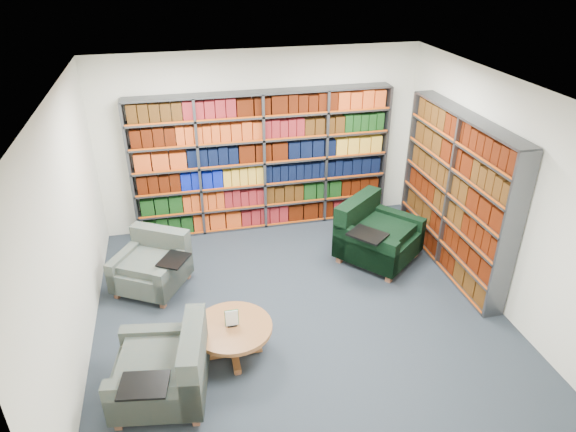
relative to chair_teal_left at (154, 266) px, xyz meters
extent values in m
cube|color=#1C222D|center=(1.76, -0.99, -0.31)|extent=(5.00, 5.00, 0.01)
cube|color=white|center=(1.76, -0.99, 2.50)|extent=(5.00, 5.00, 0.01)
cube|color=white|center=(1.76, 1.52, 1.10)|extent=(5.00, 0.01, 2.80)
cube|color=white|center=(1.76, -3.49, 1.10)|extent=(5.00, 0.01, 2.80)
cube|color=white|center=(-0.75, -0.99, 1.10)|extent=(0.01, 5.00, 2.80)
cube|color=white|center=(4.26, -0.99, 1.10)|extent=(0.01, 5.00, 2.80)
cube|color=#47494F|center=(1.76, 1.35, 0.80)|extent=(4.00, 0.28, 2.20)
cube|color=silver|center=(1.76, 1.48, 0.80)|extent=(4.00, 0.02, 2.20)
cube|color=#D84C0A|center=(1.76, 1.22, 0.80)|extent=(4.00, 0.01, 2.20)
cube|color=black|center=(1.76, 1.35, -0.12)|extent=(3.88, 0.21, 0.29)
cube|color=black|center=(1.76, 1.35, 0.24)|extent=(3.88, 0.21, 0.29)
cube|color=#3C1002|center=(1.76, 1.35, 0.61)|extent=(3.88, 0.21, 0.29)
cube|color=#B83E12|center=(1.76, 1.35, 0.98)|extent=(3.88, 0.21, 0.29)
cube|color=#3C1002|center=(1.76, 1.35, 1.34)|extent=(3.88, 0.21, 0.29)
cube|color=#3B2108|center=(1.76, 1.35, 1.71)|extent=(3.88, 0.21, 0.29)
cube|color=#47494F|center=(4.10, -0.39, 0.80)|extent=(0.28, 2.50, 2.20)
cube|color=silver|center=(4.23, -0.39, 0.80)|extent=(0.02, 2.50, 2.20)
cube|color=#D84C0A|center=(3.97, -0.39, 0.80)|extent=(0.02, 2.50, 2.20)
cube|color=#3C1002|center=(4.10, -0.39, -0.12)|extent=(0.21, 2.38, 0.29)
cube|color=#3B2108|center=(4.10, -0.39, 0.24)|extent=(0.21, 2.38, 0.29)
cube|color=#3C1002|center=(4.10, -0.39, 0.61)|extent=(0.21, 2.38, 0.29)
cube|color=#3B2108|center=(4.10, -0.39, 0.98)|extent=(0.21, 2.38, 0.29)
cube|color=#3B2108|center=(4.10, -0.39, 1.34)|extent=(0.21, 2.38, 0.29)
cube|color=#3B2108|center=(4.10, -0.39, 1.71)|extent=(0.21, 2.38, 0.29)
cube|color=#0E2C3B|center=(-0.04, -0.07, -0.06)|extent=(1.13, 1.13, 0.29)
cube|color=#0E2C3B|center=(0.12, 0.21, 0.12)|extent=(0.80, 0.57, 0.66)
cube|color=#0E2C3B|center=(-0.34, 0.11, 0.01)|extent=(0.53, 0.78, 0.44)
cube|color=#0E2C3B|center=(0.26, -0.24, 0.01)|extent=(0.53, 0.78, 0.44)
cube|color=black|center=(0.27, -0.31, 0.25)|extent=(0.47, 0.50, 0.02)
cube|color=brown|center=(-0.51, -0.19, -0.26)|extent=(0.09, 0.09, 0.09)
cube|color=brown|center=(0.08, -0.53, -0.26)|extent=(0.09, 0.09, 0.09)
cube|color=brown|center=(-0.17, 0.40, -0.26)|extent=(0.09, 0.09, 0.09)
cube|color=brown|center=(0.42, 0.05, -0.26)|extent=(0.09, 0.09, 0.09)
cube|color=black|center=(3.18, -0.08, -0.02)|extent=(1.38, 1.38, 0.35)
cube|color=black|center=(2.94, 0.21, 0.20)|extent=(0.89, 0.79, 0.78)
cube|color=black|center=(2.86, -0.34, 0.07)|extent=(0.74, 0.85, 0.52)
cube|color=black|center=(3.50, 0.18, 0.07)|extent=(0.74, 0.85, 0.52)
cube|color=black|center=(2.85, -0.42, 0.35)|extent=(0.59, 0.60, 0.03)
cube|color=brown|center=(3.13, -0.65, -0.25)|extent=(0.11, 0.11, 0.11)
cube|color=brown|center=(3.75, -0.14, -0.25)|extent=(0.11, 0.11, 0.11)
cube|color=brown|center=(2.61, -0.03, -0.25)|extent=(0.11, 0.11, 0.11)
cube|color=brown|center=(3.23, 0.49, -0.25)|extent=(0.11, 0.11, 0.11)
cube|color=#0E2C3B|center=(0.06, -2.03, -0.04)|extent=(1.04, 1.04, 0.32)
cube|color=#0E2C3B|center=(0.41, -2.08, 0.16)|extent=(0.34, 0.92, 0.72)
cube|color=#0E2C3B|center=(0.12, -1.65, 0.04)|extent=(0.91, 0.28, 0.48)
cube|color=#0E2C3B|center=(0.00, -2.40, 0.04)|extent=(0.91, 0.28, 0.48)
cube|color=black|center=(-0.06, -2.45, 0.30)|extent=(0.49, 0.41, 0.03)
cube|color=brown|center=(-0.24, -1.60, -0.25)|extent=(0.08, 0.08, 0.10)
cube|color=brown|center=(-0.36, -2.34, -0.25)|extent=(0.08, 0.08, 0.10)
cube|color=brown|center=(0.49, -1.72, -0.25)|extent=(0.08, 0.08, 0.10)
cube|color=brown|center=(0.37, -2.45, -0.25)|extent=(0.08, 0.08, 0.10)
cylinder|color=brown|center=(0.85, -1.60, 0.09)|extent=(0.88, 0.88, 0.05)
cylinder|color=brown|center=(0.85, -1.60, -0.11)|extent=(0.12, 0.12, 0.35)
cube|color=brown|center=(0.85, -1.60, -0.26)|extent=(0.64, 0.08, 0.06)
cube|color=brown|center=(0.85, -1.60, -0.26)|extent=(0.08, 0.64, 0.06)
cube|color=black|center=(0.85, -1.60, 0.12)|extent=(0.10, 0.05, 0.01)
cube|color=white|center=(0.85, -1.60, 0.22)|extent=(0.14, 0.01, 0.20)
cube|color=#145926|center=(0.85, -1.59, 0.22)|extent=(0.15, 0.00, 0.21)
camera|label=1|loc=(0.46, -6.02, 3.83)|focal=32.00mm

